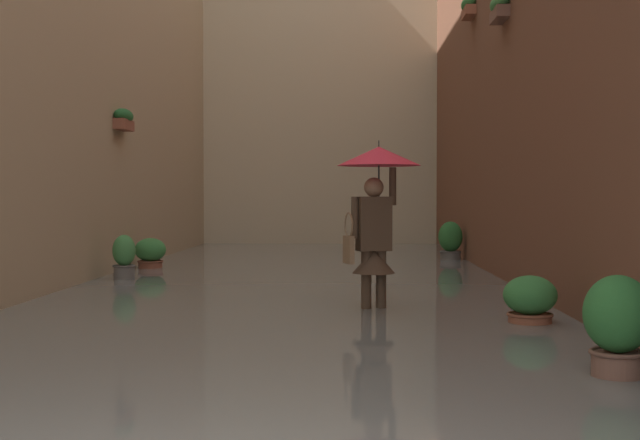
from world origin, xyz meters
name	(u,v)px	position (x,y,z in m)	size (l,w,h in m)	color
ground_plane	(297,293)	(0.00, -10.43, 0.00)	(60.00, 60.00, 0.00)	gray
flood_water	(297,287)	(0.00, -10.43, 0.09)	(7.17, 26.86, 0.17)	slate
building_facade_far	(321,42)	(0.00, -21.76, 5.83)	(9.97, 1.80, 11.67)	beige
person_wading	(376,197)	(-1.11, -7.35, 1.46)	(0.97, 0.97, 2.11)	black
potted_plant_mid_left	(530,305)	(-2.65, -6.26, 0.36)	(0.55, 0.55, 0.66)	#9E563D
potted_plant_mid_right	(150,256)	(2.80, -12.81, 0.39)	(0.56, 0.56, 0.71)	brown
potted_plant_near_left	(450,243)	(-2.88, -15.07, 0.50)	(0.50, 0.50, 0.95)	#66605B
potted_plant_far_left	(618,330)	(-2.73, -3.62, 0.50)	(0.50, 0.50, 0.90)	brown
potted_plant_near_right	(124,261)	(2.74, -10.77, 0.45)	(0.36, 0.36, 0.86)	#66605B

